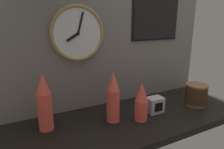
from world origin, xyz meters
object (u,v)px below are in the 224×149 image
(cup_stack_center, at_px, (113,97))
(napkin_dispenser, at_px, (155,105))
(cup_stack_left, at_px, (44,102))
(bowl_stack_far_right, at_px, (196,94))
(cup_stack_center_right, at_px, (141,102))
(wall_clock, at_px, (78,33))
(menu_board, at_px, (157,6))

(cup_stack_center, height_order, napkin_dispenser, cup_stack_center)
(cup_stack_left, distance_m, bowl_stack_far_right, 0.99)
(cup_stack_left, relative_size, cup_stack_center_right, 1.36)
(wall_clock, height_order, napkin_dispenser, wall_clock)
(cup_stack_left, distance_m, cup_stack_center, 0.37)
(cup_stack_left, relative_size, napkin_dispenser, 2.97)
(bowl_stack_far_right, bearing_deg, menu_board, 115.43)
(cup_stack_center, relative_size, menu_board, 0.62)
(menu_board, bearing_deg, wall_clock, -179.14)
(bowl_stack_far_right, height_order, menu_board, menu_board)
(cup_stack_left, xyz_separation_m, napkin_dispenser, (0.65, -0.11, -0.11))
(cup_stack_center_right, relative_size, bowl_stack_far_right, 1.51)
(bowl_stack_far_right, height_order, napkin_dispenser, bowl_stack_far_right)
(cup_stack_left, height_order, menu_board, menu_board)
(napkin_dispenser, bearing_deg, menu_board, 54.80)
(cup_stack_center_right, height_order, cup_stack_center, cup_stack_center)
(cup_stack_left, relative_size, wall_clock, 0.94)
(cup_stack_center, distance_m, menu_board, 0.73)
(bowl_stack_far_right, distance_m, wall_clock, 0.89)
(napkin_dispenser, bearing_deg, wall_clock, 148.15)
(cup_stack_center_right, relative_size, napkin_dispenser, 2.18)
(cup_stack_left, xyz_separation_m, bowl_stack_far_right, (0.97, -0.15, -0.08))
(bowl_stack_far_right, xyz_separation_m, menu_board, (-0.14, 0.30, 0.58))
(cup_stack_center_right, distance_m, wall_clock, 0.55)
(cup_stack_left, height_order, bowl_stack_far_right, cup_stack_left)
(cup_stack_left, distance_m, menu_board, 0.99)
(wall_clock, bearing_deg, cup_stack_center_right, -47.59)
(cup_stack_center_right, xyz_separation_m, bowl_stack_far_right, (0.46, 0.00, -0.04))
(cup_stack_left, bearing_deg, menu_board, 10.38)
(cup_stack_center_right, xyz_separation_m, napkin_dispenser, (0.14, 0.04, -0.07))
(menu_board, bearing_deg, cup_stack_center, -153.48)
(cup_stack_left, distance_m, cup_stack_center_right, 0.54)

